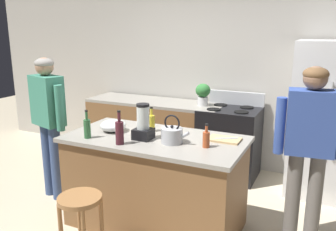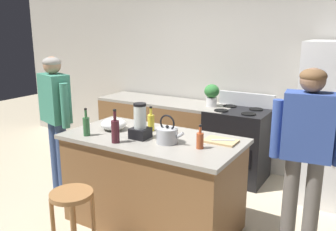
{
  "view_description": "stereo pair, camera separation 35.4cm",
  "coord_description": "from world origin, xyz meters",
  "px_view_note": "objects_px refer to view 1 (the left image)",
  "views": [
    {
      "loc": [
        1.51,
        -2.92,
        1.97
      ],
      "look_at": [
        0.0,
        0.3,
        1.08
      ],
      "focal_mm": 37.95,
      "sensor_mm": 36.0,
      "label": 1
    },
    {
      "loc": [
        1.83,
        -2.75,
        1.97
      ],
      "look_at": [
        0.0,
        0.3,
        1.08
      ],
      "focal_mm": 37.95,
      "sensor_mm": 36.0,
      "label": 2
    }
  ],
  "objects_px": {
    "refrigerator": "(332,121)",
    "person_by_sink_right": "(309,142)",
    "stove_range": "(229,142)",
    "kitchen_island": "(155,182)",
    "bottle_soda": "(151,122)",
    "bottle_cooking_sauce": "(206,139)",
    "person_by_island_left": "(48,115)",
    "potted_plant": "(203,93)",
    "tea_kettle": "(172,135)",
    "cutting_board": "(224,139)",
    "bottle_wine": "(120,132)",
    "chef_knife": "(226,138)",
    "mixing_bowl": "(113,126)",
    "bar_stool": "(81,212)",
    "bottle_olive_oil": "(87,128)",
    "blender_appliance": "(143,124)"
  },
  "relations": [
    {
      "from": "refrigerator",
      "to": "person_by_sink_right",
      "type": "bearing_deg",
      "value": -97.79
    },
    {
      "from": "stove_range",
      "to": "kitchen_island",
      "type": "bearing_deg",
      "value": -102.26
    },
    {
      "from": "bottle_soda",
      "to": "kitchen_island",
      "type": "bearing_deg",
      "value": -53.52
    },
    {
      "from": "person_by_sink_right",
      "to": "bottle_cooking_sauce",
      "type": "distance_m",
      "value": 0.89
    },
    {
      "from": "person_by_island_left",
      "to": "potted_plant",
      "type": "xyz_separation_m",
      "value": [
        1.32,
        1.51,
        0.1
      ]
    },
    {
      "from": "person_by_island_left",
      "to": "bottle_cooking_sauce",
      "type": "bearing_deg",
      "value": -3.22
    },
    {
      "from": "tea_kettle",
      "to": "person_by_sink_right",
      "type": "bearing_deg",
      "value": 16.05
    },
    {
      "from": "bottle_soda",
      "to": "cutting_board",
      "type": "distance_m",
      "value": 0.77
    },
    {
      "from": "refrigerator",
      "to": "tea_kettle",
      "type": "height_order",
      "value": "refrigerator"
    },
    {
      "from": "potted_plant",
      "to": "bottle_wine",
      "type": "bearing_deg",
      "value": -93.92
    },
    {
      "from": "refrigerator",
      "to": "chef_knife",
      "type": "bearing_deg",
      "value": -124.2
    },
    {
      "from": "cutting_board",
      "to": "kitchen_island",
      "type": "bearing_deg",
      "value": -163.31
    },
    {
      "from": "bottle_soda",
      "to": "potted_plant",
      "type": "bearing_deg",
      "value": 87.58
    },
    {
      "from": "person_by_sink_right",
      "to": "refrigerator",
      "type": "bearing_deg",
      "value": 82.21
    },
    {
      "from": "kitchen_island",
      "to": "mixing_bowl",
      "type": "xyz_separation_m",
      "value": [
        -0.48,
        0.01,
        0.52
      ]
    },
    {
      "from": "kitchen_island",
      "to": "bar_stool",
      "type": "bearing_deg",
      "value": -106.78
    },
    {
      "from": "person_by_sink_right",
      "to": "bottle_wine",
      "type": "height_order",
      "value": "person_by_sink_right"
    },
    {
      "from": "refrigerator",
      "to": "bottle_cooking_sauce",
      "type": "distance_m",
      "value": 1.86
    },
    {
      "from": "bar_stool",
      "to": "potted_plant",
      "type": "xyz_separation_m",
      "value": [
        0.19,
        2.39,
        0.61
      ]
    },
    {
      "from": "person_by_sink_right",
      "to": "bottle_olive_oil",
      "type": "xyz_separation_m",
      "value": [
        -1.95,
        -0.54,
        0.03
      ]
    },
    {
      "from": "kitchen_island",
      "to": "potted_plant",
      "type": "bearing_deg",
      "value": 92.47
    },
    {
      "from": "bottle_cooking_sauce",
      "to": "bottle_wine",
      "type": "bearing_deg",
      "value": -161.26
    },
    {
      "from": "bottle_soda",
      "to": "blender_appliance",
      "type": "bearing_deg",
      "value": -79.39
    },
    {
      "from": "tea_kettle",
      "to": "chef_knife",
      "type": "relative_size",
      "value": 1.25
    },
    {
      "from": "person_by_island_left",
      "to": "bottle_soda",
      "type": "height_order",
      "value": "person_by_island_left"
    },
    {
      "from": "kitchen_island",
      "to": "bottle_soda",
      "type": "relative_size",
      "value": 6.81
    },
    {
      "from": "bottle_cooking_sauce",
      "to": "cutting_board",
      "type": "bearing_deg",
      "value": 70.51
    },
    {
      "from": "potted_plant",
      "to": "bottle_soda",
      "type": "relative_size",
      "value": 1.17
    },
    {
      "from": "stove_range",
      "to": "person_by_sink_right",
      "type": "bearing_deg",
      "value": -50.62
    },
    {
      "from": "blender_appliance",
      "to": "bottle_cooking_sauce",
      "type": "height_order",
      "value": "blender_appliance"
    },
    {
      "from": "bottle_soda",
      "to": "bottle_wine",
      "type": "bearing_deg",
      "value": -98.16
    },
    {
      "from": "bar_stool",
      "to": "kitchen_island",
      "type": "bearing_deg",
      "value": 73.22
    },
    {
      "from": "stove_range",
      "to": "potted_plant",
      "type": "xyz_separation_m",
      "value": [
        -0.4,
        0.03,
        0.63
      ]
    },
    {
      "from": "bottle_cooking_sauce",
      "to": "bottle_olive_oil",
      "type": "bearing_deg",
      "value": -168.62
    },
    {
      "from": "cutting_board",
      "to": "chef_knife",
      "type": "height_order",
      "value": "chef_knife"
    },
    {
      "from": "bottle_soda",
      "to": "tea_kettle",
      "type": "xyz_separation_m",
      "value": [
        0.35,
        -0.25,
        -0.02
      ]
    },
    {
      "from": "potted_plant",
      "to": "bottle_olive_oil",
      "type": "relative_size",
      "value": 1.09
    },
    {
      "from": "bottle_wine",
      "to": "bottle_olive_oil",
      "type": "bearing_deg",
      "value": 176.22
    },
    {
      "from": "potted_plant",
      "to": "chef_knife",
      "type": "distance_m",
      "value": 1.55
    },
    {
      "from": "kitchen_island",
      "to": "person_by_island_left",
      "type": "relative_size",
      "value": 1.06
    },
    {
      "from": "refrigerator",
      "to": "bottle_wine",
      "type": "bearing_deg",
      "value": -133.77
    },
    {
      "from": "kitchen_island",
      "to": "person_by_sink_right",
      "type": "relative_size",
      "value": 1.05
    },
    {
      "from": "kitchen_island",
      "to": "bottle_wine",
      "type": "relative_size",
      "value": 5.52
    },
    {
      "from": "blender_appliance",
      "to": "tea_kettle",
      "type": "xyz_separation_m",
      "value": [
        0.3,
        0.01,
        -0.07
      ]
    },
    {
      "from": "bottle_olive_oil",
      "to": "cutting_board",
      "type": "xyz_separation_m",
      "value": [
        1.22,
        0.48,
        -0.09
      ]
    },
    {
      "from": "stove_range",
      "to": "bar_stool",
      "type": "distance_m",
      "value": 2.44
    },
    {
      "from": "potted_plant",
      "to": "bottle_olive_oil",
      "type": "height_order",
      "value": "potted_plant"
    },
    {
      "from": "bar_stool",
      "to": "bottle_olive_oil",
      "type": "relative_size",
      "value": 2.31
    },
    {
      "from": "bottle_soda",
      "to": "mixing_bowl",
      "type": "distance_m",
      "value": 0.39
    },
    {
      "from": "stove_range",
      "to": "bottle_olive_oil",
      "type": "xyz_separation_m",
      "value": [
        -0.91,
        -1.82,
        0.56
      ]
    }
  ]
}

